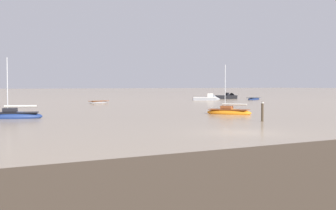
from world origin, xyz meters
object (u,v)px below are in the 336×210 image
rowboat_moored_0 (254,99)px  motorboat_moored_0 (228,98)px  sailboat_moored_1 (13,116)px  mooring_post_near (262,112)px  rowboat_moored_1 (99,102)px  sailboat_moored_0 (229,112)px  motorboat_moored_2 (209,99)px

rowboat_moored_0 → motorboat_moored_0: (-0.13, 7.71, 0.10)m
sailboat_moored_1 → mooring_post_near: sailboat_moored_1 is taller
rowboat_moored_1 → sailboat_moored_1: bearing=33.4°
sailboat_moored_1 → rowboat_moored_1: size_ratio=1.42×
motorboat_moored_0 → mooring_post_near: mooring_post_near is taller
sailboat_moored_1 → mooring_post_near: 20.23m
sailboat_moored_0 → motorboat_moored_0: bearing=-70.7°
rowboat_moored_1 → motorboat_moored_0: bearing=173.8°
rowboat_moored_0 → motorboat_moored_2: (-8.82, 2.21, 0.12)m
sailboat_moored_1 → rowboat_moored_1: bearing=-104.5°
rowboat_moored_0 → motorboat_moored_0: size_ratio=0.70×
rowboat_moored_0 → rowboat_moored_1: rowboat_moored_0 is taller
sailboat_moored_0 → rowboat_moored_0: bearing=-76.7°
motorboat_moored_2 → sailboat_moored_0: bearing=-87.4°
motorboat_moored_2 → mooring_post_near: mooring_post_near is taller
sailboat_moored_0 → sailboat_moored_1: (-18.93, 4.54, 0.02)m
rowboat_moored_0 → sailboat_moored_1: bearing=-174.1°
rowboat_moored_1 → mooring_post_near: mooring_post_near is taller
motorboat_moored_0 → sailboat_moored_1: (-50.71, -36.24, -0.05)m
sailboat_moored_0 → mooring_post_near: size_ratio=2.99×
mooring_post_near → sailboat_moored_1: bearing=140.2°
rowboat_moored_1 → motorboat_moored_2: 23.48m
motorboat_moored_0 → rowboat_moored_0: bearing=-87.6°
motorboat_moored_0 → motorboat_moored_2: size_ratio=1.18×
rowboat_moored_0 → sailboat_moored_1: sailboat_moored_1 is taller
rowboat_moored_1 → mooring_post_near: 40.29m
sailboat_moored_1 → motorboat_moored_0: bearing=-124.3°
sailboat_moored_0 → rowboat_moored_1: size_ratio=1.32×
sailboat_moored_0 → sailboat_moored_1: size_ratio=0.93×
rowboat_moored_0 → mooring_post_near: bearing=-153.8°
mooring_post_near → rowboat_moored_0: bearing=49.6°
rowboat_moored_1 → motorboat_moored_2: motorboat_moored_2 is taller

